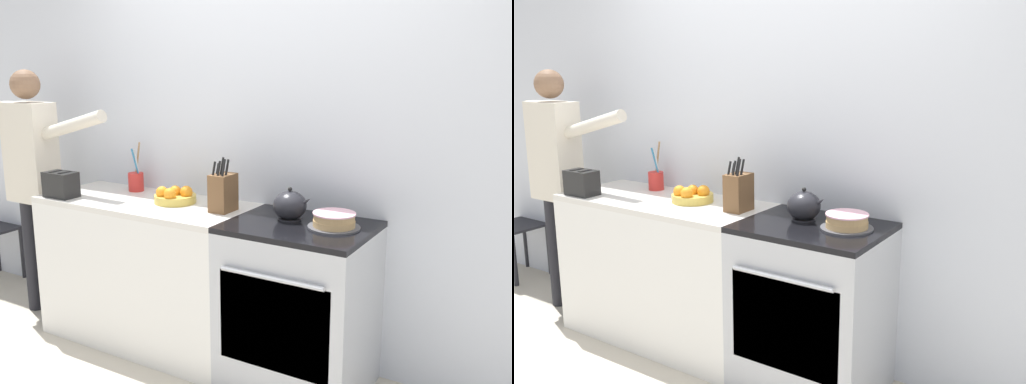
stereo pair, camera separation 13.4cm
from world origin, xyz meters
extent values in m
cube|color=silver|center=(0.00, 0.61, 1.30)|extent=(8.00, 0.04, 2.60)
cube|color=white|center=(-0.72, 0.29, 0.44)|extent=(1.36, 0.59, 0.88)
cube|color=silver|center=(-0.72, 0.29, 0.90)|extent=(1.36, 0.59, 0.03)
cube|color=#B7BABF|center=(0.34, 0.29, 0.44)|extent=(0.75, 0.59, 0.89)
cube|color=black|center=(0.34, 0.01, 0.47)|extent=(0.62, 0.01, 0.49)
cylinder|color=#B7BABF|center=(0.34, -0.02, 0.73)|extent=(0.56, 0.02, 0.02)
cube|color=black|center=(0.34, 0.29, 0.90)|extent=(0.75, 0.59, 0.03)
cylinder|color=#4C4C51|center=(0.52, 0.32, 0.92)|extent=(0.27, 0.27, 0.01)
cylinder|color=tan|center=(0.52, 0.32, 0.94)|extent=(0.22, 0.22, 0.03)
cylinder|color=tan|center=(0.52, 0.32, 0.98)|extent=(0.21, 0.21, 0.03)
cylinder|color=#EFB2C1|center=(0.52, 0.32, 1.00)|extent=(0.22, 0.22, 0.01)
cylinder|color=#232328|center=(0.25, 0.35, 0.92)|extent=(0.13, 0.13, 0.01)
ellipsoid|color=#232328|center=(0.25, 0.35, 1.00)|extent=(0.18, 0.18, 0.15)
cone|color=#232328|center=(0.34, 0.35, 1.02)|extent=(0.09, 0.04, 0.08)
sphere|color=black|center=(0.25, 0.35, 1.08)|extent=(0.02, 0.02, 0.02)
cube|color=brown|center=(-0.16, 0.32, 1.02)|extent=(0.11, 0.15, 0.21)
cylinder|color=black|center=(-0.19, 0.28, 1.17)|extent=(0.01, 0.04, 0.08)
cylinder|color=black|center=(-0.16, 0.28, 1.17)|extent=(0.01, 0.04, 0.08)
cylinder|color=black|center=(-0.12, 0.28, 1.18)|extent=(0.01, 0.04, 0.10)
cylinder|color=black|center=(-0.19, 0.32, 1.16)|extent=(0.01, 0.03, 0.06)
cylinder|color=black|center=(-0.16, 0.31, 1.18)|extent=(0.01, 0.04, 0.10)
cylinder|color=black|center=(-0.12, 0.31, 1.17)|extent=(0.01, 0.04, 0.09)
cylinder|color=red|center=(-0.94, 0.47, 0.98)|extent=(0.10, 0.10, 0.12)
cylinder|color=teal|center=(-0.92, 0.46, 1.08)|extent=(0.04, 0.06, 0.24)
cylinder|color=#B7BABF|center=(-0.92, 0.46, 1.08)|extent=(0.02, 0.05, 0.24)
cylinder|color=#A37A51|center=(-0.94, 0.49, 1.10)|extent=(0.06, 0.01, 0.28)
cylinder|color=gold|center=(-0.52, 0.34, 0.94)|extent=(0.25, 0.25, 0.05)
sphere|color=orange|center=(-0.52, 0.35, 0.99)|extent=(0.07, 0.07, 0.07)
sphere|color=orange|center=(-0.50, 0.27, 0.99)|extent=(0.08, 0.08, 0.08)
sphere|color=orange|center=(-0.57, 0.28, 0.99)|extent=(0.07, 0.07, 0.07)
sphere|color=orange|center=(-0.45, 0.36, 0.99)|extent=(0.08, 0.08, 0.08)
cube|color=black|center=(-1.23, 0.10, 1.00)|extent=(0.20, 0.13, 0.16)
cube|color=black|center=(-1.27, 0.10, 1.08)|extent=(0.02, 0.09, 0.00)
cube|color=black|center=(-1.19, 0.10, 1.08)|extent=(0.02, 0.09, 0.00)
cube|color=black|center=(-1.34, 0.10, 1.03)|extent=(0.02, 0.02, 0.01)
cylinder|color=black|center=(-1.74, 0.23, 0.41)|extent=(0.11, 0.11, 0.81)
cylinder|color=black|center=(-1.58, 0.23, 0.41)|extent=(0.11, 0.11, 0.81)
cube|color=beige|center=(-1.66, 0.23, 1.15)|extent=(0.34, 0.20, 0.67)
cylinder|color=beige|center=(-1.87, 0.23, 1.20)|extent=(0.08, 0.08, 0.57)
cylinder|color=beige|center=(-1.25, 0.23, 1.35)|extent=(0.57, 0.08, 0.23)
sphere|color=#846047|center=(-1.66, 0.23, 1.60)|extent=(0.19, 0.19, 0.19)
cylinder|color=#232328|center=(-2.33, 0.27, 0.21)|extent=(0.04, 0.04, 0.43)
cylinder|color=#232328|center=(-2.65, 0.59, 0.21)|extent=(0.04, 0.04, 0.43)
cylinder|color=#232328|center=(-2.33, 0.59, 0.21)|extent=(0.04, 0.04, 0.43)
cube|color=#232328|center=(-2.49, 0.43, 0.44)|extent=(0.40, 0.40, 0.02)
cube|color=#232328|center=(-2.49, 0.61, 0.65)|extent=(0.40, 0.03, 0.40)
camera|label=1|loc=(1.59, -2.29, 1.74)|focal=40.00mm
camera|label=2|loc=(1.71, -2.22, 1.74)|focal=40.00mm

